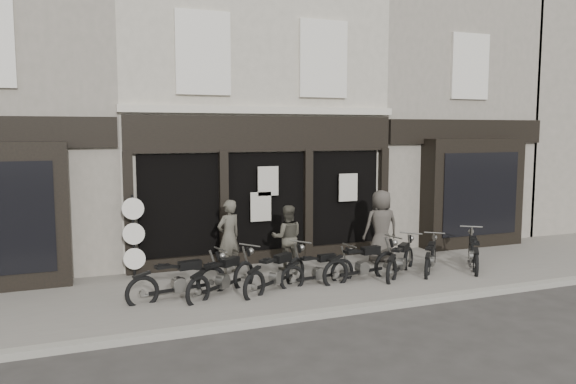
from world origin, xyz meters
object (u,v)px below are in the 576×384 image
object	(u,v)px
motorcycle_5	(401,263)
man_left	(229,237)
motorcycle_2	(276,276)
motorcycle_3	(319,272)
advert_sign_post	(134,241)
man_right	(381,226)
motorcycle_0	(179,284)
man_centre	(287,237)
motorcycle_1	(223,280)
motorcycle_6	(431,260)
motorcycle_4	(362,267)
motorcycle_7	(473,256)

from	to	relation	value
motorcycle_5	man_left	size ratio (longest dim) A/B	0.96
motorcycle_2	motorcycle_3	distance (m)	1.05
advert_sign_post	man_right	bearing A→B (deg)	6.65
motorcycle_0	man_centre	size ratio (longest dim) A/B	1.35
motorcycle_0	motorcycle_3	bearing A→B (deg)	-11.63
motorcycle_1	motorcycle_6	xyz separation A→B (m)	(5.25, 0.04, -0.04)
motorcycle_4	man_left	bearing A→B (deg)	137.91
motorcycle_6	motorcycle_7	world-z (taller)	motorcycle_7
motorcycle_5	motorcycle_3	bearing A→B (deg)	138.40
motorcycle_4	motorcycle_0	bearing A→B (deg)	167.83
motorcycle_1	man_left	size ratio (longest dim) A/B	1.05
motorcycle_2	man_centre	size ratio (longest dim) A/B	1.19
advert_sign_post	motorcycle_1	bearing A→B (deg)	-37.37
motorcycle_4	motorcycle_6	bearing A→B (deg)	-6.66
man_right	motorcycle_1	bearing A→B (deg)	21.29
motorcycle_3	man_right	distance (m)	2.76
motorcycle_0	man_centre	bearing A→B (deg)	14.74
motorcycle_5	man_centre	xyz separation A→B (m)	(-2.34, 1.45, 0.53)
man_centre	man_right	distance (m)	2.56
motorcycle_4	man_right	xyz separation A→B (m)	(1.27, 1.32, 0.65)
motorcycle_5	man_left	xyz separation A→B (m)	(-3.77, 1.61, 0.62)
motorcycle_3	man_centre	xyz separation A→B (m)	(-0.20, 1.44, 0.55)
motorcycle_5	man_centre	size ratio (longest dim) A/B	1.06
motorcycle_1	man_centre	xyz separation A→B (m)	(2.01, 1.42, 0.52)
motorcycle_7	man_right	world-z (taller)	man_right
motorcycle_2	man_left	world-z (taller)	man_left
motorcycle_4	advert_sign_post	xyz separation A→B (m)	(-4.88, 2.02, 0.59)
motorcycle_3	motorcycle_7	world-z (taller)	motorcycle_7
motorcycle_1	motorcycle_6	distance (m)	5.25
motorcycle_6	advert_sign_post	world-z (taller)	advert_sign_post
motorcycle_4	man_right	world-z (taller)	man_right
motorcycle_2	motorcycle_7	world-z (taller)	motorcycle_2
motorcycle_2	man_right	size ratio (longest dim) A/B	1.01
motorcycle_3	motorcycle_6	bearing A→B (deg)	-5.92
motorcycle_2	motorcycle_6	xyz separation A→B (m)	(4.09, 0.15, -0.04)
motorcycle_1	motorcycle_4	xyz separation A→B (m)	(3.28, -0.09, 0.01)
motorcycle_0	man_left	bearing A→B (deg)	35.43
motorcycle_5	motorcycle_7	bearing A→B (deg)	-42.09
motorcycle_2	man_right	world-z (taller)	man_right
motorcycle_6	man_right	xyz separation A→B (m)	(-0.70, 1.19, 0.70)
man_left	man_right	world-z (taller)	man_right
motorcycle_0	man_right	size ratio (longest dim) A/B	1.14
motorcycle_1	motorcycle_2	xyz separation A→B (m)	(1.16, -0.10, 0.00)
man_left	man_right	size ratio (longest dim) A/B	0.94
motorcycle_3	motorcycle_5	xyz separation A→B (m)	(2.14, -0.01, 0.03)
motorcycle_0	motorcycle_7	size ratio (longest dim) A/B	1.17
man_right	motorcycle_6	bearing A→B (deg)	126.49
motorcycle_7	man_centre	xyz separation A→B (m)	(-4.45, 1.48, 0.52)
motorcycle_3	man_left	distance (m)	2.37
motorcycle_0	motorcycle_2	distance (m)	2.08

